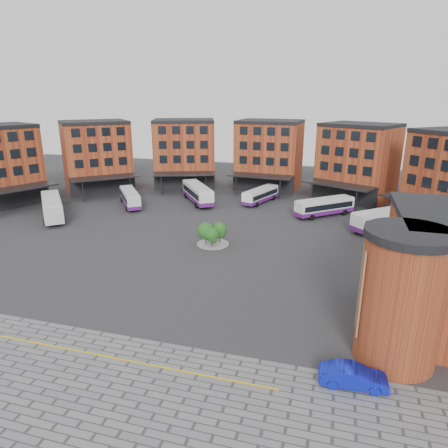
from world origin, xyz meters
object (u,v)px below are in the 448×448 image
(bus_e, at_px, (325,207))
(bus_a, at_px, (52,206))
(tree_island, at_px, (212,233))
(bus_c, at_px, (198,193))
(bus_f, at_px, (385,219))
(bus_b, at_px, (130,198))
(bus_d, at_px, (261,195))
(blue_car, at_px, (353,376))

(bus_e, bearing_deg, bus_a, -113.87)
(tree_island, relative_size, bus_c, 0.38)
(bus_c, xyz_separation_m, bus_f, (32.77, -7.71, -0.11))
(bus_a, xyz_separation_m, bus_c, (19.84, 16.22, -0.24))
(tree_island, xyz_separation_m, bus_f, (23.24, 13.36, -0.04))
(bus_b, bearing_deg, bus_c, -9.26)
(bus_a, distance_m, bus_b, 13.56)
(bus_b, distance_m, bus_c, 12.57)
(bus_b, relative_size, bus_c, 0.85)
(bus_d, distance_m, bus_e, 13.33)
(bus_b, relative_size, bus_e, 1.00)
(bus_b, bearing_deg, tree_island, -73.30)
(bus_f, distance_m, blue_car, 37.49)
(bus_d, relative_size, bus_e, 1.03)
(bus_a, bearing_deg, bus_c, -1.39)
(blue_car, bearing_deg, bus_a, 54.75)
(bus_f, bearing_deg, bus_e, -160.88)
(bus_d, distance_m, bus_f, 23.74)
(bus_d, bearing_deg, bus_c, -145.31)
(tree_island, height_order, bus_b, tree_island)
(bus_a, xyz_separation_m, bus_e, (43.52, 13.65, -0.43))
(tree_island, distance_m, bus_e, 23.29)
(bus_a, xyz_separation_m, bus_f, (52.61, 8.51, -0.34))
(bus_d, bearing_deg, bus_f, -7.12)
(bus_b, bearing_deg, bus_f, -39.35)
(bus_a, xyz_separation_m, bus_b, (8.70, 10.39, -0.50))
(bus_b, height_order, bus_f, bus_f)
(tree_island, bearing_deg, bus_a, 170.62)
(bus_c, relative_size, bus_d, 1.14)
(bus_b, height_order, bus_d, bus_b)
(tree_island, bearing_deg, bus_d, 85.05)
(bus_a, distance_m, bus_d, 36.90)
(bus_e, height_order, bus_f, bus_f)
(tree_island, xyz_separation_m, bus_b, (-20.66, 15.24, -0.20))
(bus_e, bearing_deg, bus_b, -125.94)
(bus_d, relative_size, blue_car, 2.11)
(bus_c, bearing_deg, bus_a, -176.27)
(bus_d, relative_size, bus_f, 0.98)
(tree_island, height_order, bus_d, tree_island)
(bus_c, xyz_separation_m, blue_car, (27.47, -44.81, -1.06))
(tree_island, xyz_separation_m, blue_car, (17.94, -23.74, -1.00))
(tree_island, bearing_deg, bus_c, 114.33)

